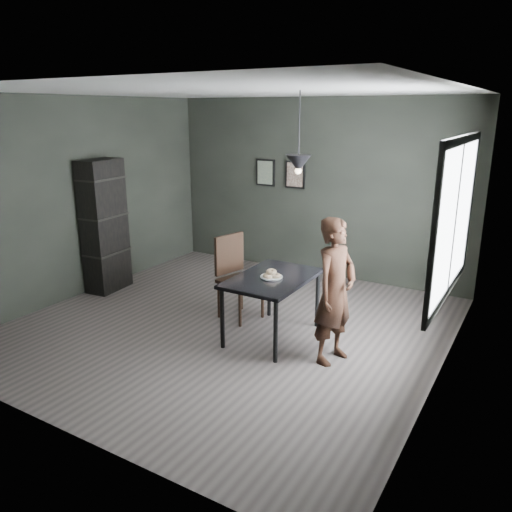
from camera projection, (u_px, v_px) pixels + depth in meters
The scene contains 13 objects.
ground at pixel (230, 325), 6.26m from camera, with size 5.00×5.00×0.00m, color #3B3533.
back_wall at pixel (315, 188), 7.93m from camera, with size 5.00×0.10×2.80m, color black.
ceiling at pixel (226, 91), 5.47m from camera, with size 5.00×5.00×0.02m.
window_assembly at pixel (455, 219), 4.77m from camera, with size 0.04×1.96×1.56m.
cafe_table at pixel (272, 283), 5.78m from camera, with size 0.80×1.20×0.75m.
white_plate at pixel (271, 277), 5.71m from camera, with size 0.23×0.23×0.01m, color white.
donut_pile at pixel (271, 274), 5.70m from camera, with size 0.20×0.21×0.09m.
woman at pixel (335, 291), 5.20m from camera, with size 0.57×0.38×1.57m, color black.
wood_chair at pixel (235, 271), 6.40m from camera, with size 0.57×0.57×1.08m.
shelf_unit at pixel (104, 226), 7.29m from camera, with size 0.37×0.64×1.93m, color black.
pendant_lamp at pixel (298, 163), 5.35m from camera, with size 0.28×0.28×0.86m.
framed_print_left at pixel (265, 173), 8.29m from camera, with size 0.34×0.04×0.44m.
framed_print_right at pixel (295, 175), 8.02m from camera, with size 0.34×0.04×0.44m.
Camera 1 is at (3.22, -4.79, 2.60)m, focal length 35.00 mm.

